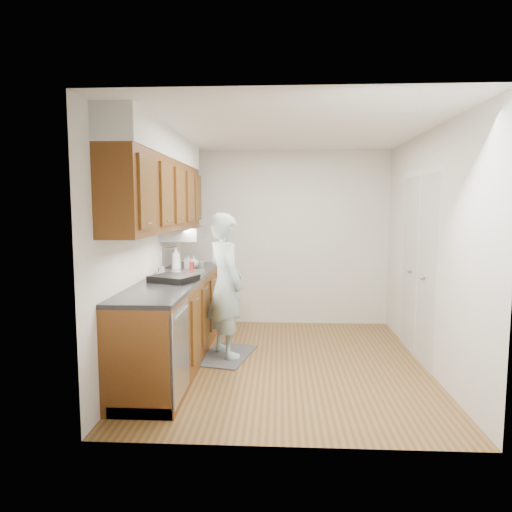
{
  "coord_description": "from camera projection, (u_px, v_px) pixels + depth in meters",
  "views": [
    {
      "loc": [
        -0.06,
        -4.84,
        1.71
      ],
      "look_at": [
        -0.33,
        0.25,
        1.15
      ],
      "focal_mm": 32.0,
      "sensor_mm": 36.0,
      "label": 1
    }
  ],
  "objects": [
    {
      "name": "soda_can",
      "position": [
        192.0,
        266.0,
        5.46
      ],
      "size": [
        0.08,
        0.08,
        0.11
      ],
      "primitive_type": "cylinder",
      "rotation": [
        0.0,
        0.0,
        -0.37
      ],
      "color": "#A42A1C",
      "rests_on": "counter"
    },
    {
      "name": "ceiling",
      "position": [
        286.0,
        130.0,
        4.72
      ],
      "size": [
        3.5,
        3.5,
        0.0
      ],
      "primitive_type": "plane",
      "rotation": [
        3.14,
        0.0,
        0.0
      ],
      "color": "white",
      "rests_on": "wall_left"
    },
    {
      "name": "steel_can",
      "position": [
        202.0,
        264.0,
        5.61
      ],
      "size": [
        0.08,
        0.08,
        0.12
      ],
      "primitive_type": "cylinder",
      "rotation": [
        0.0,
        0.0,
        -0.17
      ],
      "color": "#A5A5AA",
      "rests_on": "counter"
    },
    {
      "name": "wall_back",
      "position": [
        284.0,
        238.0,
        6.59
      ],
      "size": [
        3.0,
        0.02,
        2.5
      ],
      "primitive_type": "cube",
      "color": "silver",
      "rests_on": "floor"
    },
    {
      "name": "counter",
      "position": [
        175.0,
        318.0,
        5.0
      ],
      "size": [
        0.64,
        2.8,
        1.3
      ],
      "color": "brown",
      "rests_on": "floor"
    },
    {
      "name": "floor_mat",
      "position": [
        226.0,
        355.0,
        5.23
      ],
      "size": [
        0.68,
        0.95,
        0.02
      ],
      "primitive_type": "cube",
      "rotation": [
        0.0,
        0.0,
        -0.22
      ],
      "color": "#575759",
      "rests_on": "floor"
    },
    {
      "name": "soap_bottle_a",
      "position": [
        176.0,
        258.0,
        5.49
      ],
      "size": [
        0.14,
        0.14,
        0.29
      ],
      "primitive_type": "imported",
      "rotation": [
        0.0,
        0.0,
        -0.23
      ],
      "color": "silver",
      "rests_on": "counter"
    },
    {
      "name": "wall_left",
      "position": [
        147.0,
        249.0,
        4.93
      ],
      "size": [
        0.02,
        3.5,
        2.5
      ],
      "primitive_type": "cube",
      "color": "silver",
      "rests_on": "floor"
    },
    {
      "name": "closet_door",
      "position": [
        418.0,
        268.0,
        5.1
      ],
      "size": [
        0.02,
        1.22,
        2.05
      ],
      "primitive_type": "cube",
      "color": "white",
      "rests_on": "wall_right"
    },
    {
      "name": "soap_bottle_c",
      "position": [
        194.0,
        261.0,
        5.72
      ],
      "size": [
        0.17,
        0.17,
        0.16
      ],
      "primitive_type": "imported",
      "rotation": [
        0.0,
        0.0,
        0.89
      ],
      "color": "silver",
      "rests_on": "counter"
    },
    {
      "name": "floor",
      "position": [
        284.0,
        363.0,
        4.99
      ],
      "size": [
        3.5,
        3.5,
        0.0
      ],
      "primitive_type": "plane",
      "color": "brown",
      "rests_on": "ground"
    },
    {
      "name": "upper_cabinets",
      "position": [
        162.0,
        184.0,
        4.89
      ],
      "size": [
        0.47,
        2.8,
        1.21
      ],
      "color": "brown",
      "rests_on": "wall_left"
    },
    {
      "name": "wall_right",
      "position": [
        428.0,
        250.0,
        4.78
      ],
      "size": [
        0.02,
        3.5,
        2.5
      ],
      "primitive_type": "cube",
      "color": "silver",
      "rests_on": "floor"
    },
    {
      "name": "soap_bottle_b",
      "position": [
        188.0,
        261.0,
        5.67
      ],
      "size": [
        0.09,
        0.09,
        0.18
      ],
      "primitive_type": "imported",
      "rotation": [
        0.0,
        0.0,
        -0.11
      ],
      "color": "silver",
      "rests_on": "counter"
    },
    {
      "name": "person",
      "position": [
        226.0,
        275.0,
        5.13
      ],
      "size": [
        0.71,
        0.78,
        1.84
      ],
      "primitive_type": "imported",
      "rotation": [
        0.0,
        0.0,
        2.14
      ],
      "color": "#A9CACE",
      "rests_on": "floor_mat"
    },
    {
      "name": "dish_rack",
      "position": [
        174.0,
        278.0,
        4.67
      ],
      "size": [
        0.53,
        0.49,
        0.07
      ],
      "primitive_type": "cube",
      "rotation": [
        0.0,
        0.0,
        -0.39
      ],
      "color": "black",
      "rests_on": "counter"
    }
  ]
}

